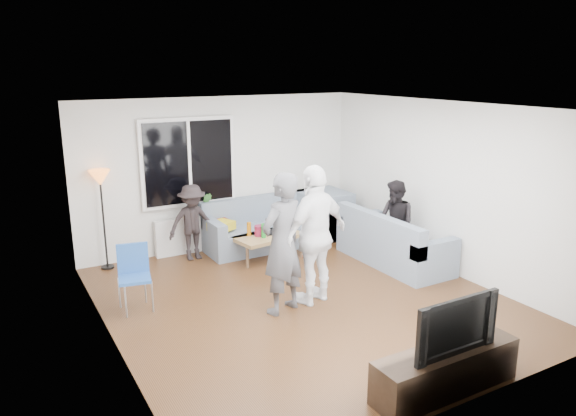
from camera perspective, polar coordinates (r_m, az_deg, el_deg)
floor at (r=7.53m, az=1.63°, el=-9.76°), size 5.00×5.50×0.04m
ceiling at (r=6.87m, az=1.79°, el=10.71°), size 5.00×5.50×0.04m
wall_back at (r=9.50m, az=-7.06°, el=3.69°), size 5.00×0.04×2.60m
wall_front at (r=5.05m, az=18.45°, el=-6.96°), size 5.00×0.04×2.60m
wall_left at (r=6.20m, az=-18.61°, el=-2.94°), size 0.04×5.50×2.60m
wall_right at (r=8.64m, az=16.14°, el=2.11°), size 0.04×5.50×2.60m
window_frame at (r=9.17m, az=-10.37°, el=4.75°), size 1.62×0.06×1.47m
window_glass at (r=9.13m, az=-10.29°, el=4.72°), size 1.50×0.02×1.35m
window_mullion at (r=9.12m, az=-10.27°, el=4.71°), size 0.05×0.03×1.35m
radiator at (r=9.42m, az=-9.95°, el=-2.73°), size 1.30×0.12×0.62m
potted_plant at (r=9.34m, az=-8.61°, el=0.40°), size 0.26×0.23×0.39m
vase at (r=9.24m, az=-10.85°, el=-0.61°), size 0.18×0.18×0.16m
sofa_back_section at (r=9.54m, az=-1.96°, el=-1.56°), size 2.30×0.85×0.85m
sofa_right_section at (r=8.89m, az=11.08°, el=-3.07°), size 2.00×0.85×0.85m
sofa_corner at (r=10.10m, az=3.70°, el=-0.66°), size 0.85×0.85×0.85m
cushion_yellow at (r=9.13m, az=-6.99°, el=-1.86°), size 0.48×0.45×0.14m
cushion_red at (r=9.20m, az=-7.15°, el=-1.74°), size 0.39×0.34×0.13m
coffee_table at (r=9.01m, az=-2.09°, el=-4.05°), size 1.18×0.76×0.40m
pitcher at (r=8.90m, az=-3.00°, el=-2.39°), size 0.17×0.17×0.17m
side_chair at (r=7.34m, az=-15.76°, el=-7.18°), size 0.47×0.47×0.86m
floor_lamp at (r=8.87m, az=-18.75°, el=-1.24°), size 0.32×0.32×1.56m
player_left at (r=6.88m, az=-0.61°, el=-3.77°), size 0.78×0.63×1.84m
player_right at (r=7.18m, az=2.90°, el=-2.83°), size 1.18×0.72×1.87m
spectator_right at (r=8.82m, az=11.17°, el=-1.52°), size 0.54×0.68×1.35m
spectator_back at (r=8.98m, az=-9.97°, el=-1.50°), size 0.81×0.47×1.25m
tv_console at (r=5.75m, az=16.19°, el=-16.00°), size 1.60×0.40×0.44m
television at (r=5.51m, az=16.57°, el=-11.45°), size 1.00×0.13×0.57m
bottle_d at (r=8.95m, az=-0.89°, el=-1.96°), size 0.07×0.07×0.26m
bottle_b at (r=8.79m, az=-2.57°, el=-2.39°), size 0.08×0.08×0.23m
bottle_c at (r=9.09m, az=-2.17°, el=-1.83°), size 0.07×0.07×0.22m
bottle_e at (r=9.19m, az=-0.52°, el=-1.66°), size 0.07×0.07×0.22m
bottle_a at (r=8.90m, az=-4.11°, el=-2.20°), size 0.07×0.07×0.23m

